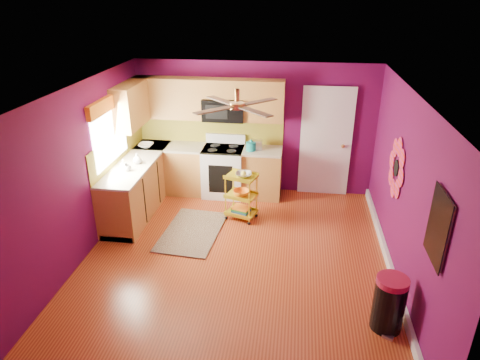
# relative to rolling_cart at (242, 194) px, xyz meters

# --- Properties ---
(ground) EXTENTS (5.00, 5.00, 0.00)m
(ground) POSITION_rel_rolling_cart_xyz_m (0.08, -1.24, -0.47)
(ground) COLOR maroon
(ground) RESTS_ON ground
(room_envelope) EXTENTS (4.54, 5.04, 2.52)m
(room_envelope) POSITION_rel_rolling_cart_xyz_m (0.10, -1.24, 1.17)
(room_envelope) COLOR #570A40
(room_envelope) RESTS_ON ground
(lower_cabinets) EXTENTS (2.81, 2.31, 0.94)m
(lower_cabinets) POSITION_rel_rolling_cart_xyz_m (-1.27, 0.58, -0.03)
(lower_cabinets) COLOR #9A642A
(lower_cabinets) RESTS_ON ground
(electric_range) EXTENTS (0.76, 0.66, 1.13)m
(electric_range) POSITION_rel_rolling_cart_xyz_m (-0.47, 0.93, 0.02)
(electric_range) COLOR white
(electric_range) RESTS_ON ground
(upper_cabinetry) EXTENTS (2.80, 2.30, 1.26)m
(upper_cabinetry) POSITION_rel_rolling_cart_xyz_m (-1.16, 0.93, 1.33)
(upper_cabinetry) COLOR #9A642A
(upper_cabinetry) RESTS_ON ground
(left_window) EXTENTS (0.08, 1.35, 1.08)m
(left_window) POSITION_rel_rolling_cart_xyz_m (-2.14, -0.19, 1.27)
(left_window) COLOR white
(left_window) RESTS_ON ground
(panel_door) EXTENTS (0.95, 0.11, 2.15)m
(panel_door) POSITION_rel_rolling_cart_xyz_m (1.43, 1.23, 0.56)
(panel_door) COLOR white
(panel_door) RESTS_ON ground
(right_wall_art) EXTENTS (0.04, 2.74, 1.04)m
(right_wall_art) POSITION_rel_rolling_cart_xyz_m (2.31, -1.58, 0.98)
(right_wall_art) COLOR black
(right_wall_art) RESTS_ON ground
(ceiling_fan) EXTENTS (1.01, 1.01, 0.26)m
(ceiling_fan) POSITION_rel_rolling_cart_xyz_m (0.08, -1.04, 1.83)
(ceiling_fan) COLOR #BF8C3F
(ceiling_fan) RESTS_ON ground
(shag_rug) EXTENTS (0.99, 1.50, 0.02)m
(shag_rug) POSITION_rel_rolling_cart_xyz_m (-0.75, -0.58, -0.45)
(shag_rug) COLOR black
(shag_rug) RESTS_ON ground
(rolling_cart) EXTENTS (0.59, 0.50, 0.91)m
(rolling_cart) POSITION_rel_rolling_cart_xyz_m (0.00, 0.00, 0.00)
(rolling_cart) COLOR gold
(rolling_cart) RESTS_ON ground
(trash_can) EXTENTS (0.48, 0.48, 0.70)m
(trash_can) POSITION_rel_rolling_cart_xyz_m (2.04, -2.38, -0.11)
(trash_can) COLOR black
(trash_can) RESTS_ON ground
(teal_kettle) EXTENTS (0.18, 0.18, 0.21)m
(teal_kettle) POSITION_rel_rolling_cart_xyz_m (0.06, 0.89, 0.56)
(teal_kettle) COLOR teal
(teal_kettle) RESTS_ON lower_cabinets
(toaster) EXTENTS (0.22, 0.15, 0.18)m
(toaster) POSITION_rel_rolling_cart_xyz_m (0.14, 0.97, 0.56)
(toaster) COLOR beige
(toaster) RESTS_ON lower_cabinets
(soap_bottle_a) EXTENTS (0.09, 0.09, 0.19)m
(soap_bottle_a) POSITION_rel_rolling_cart_xyz_m (-1.92, -0.33, 0.57)
(soap_bottle_a) COLOR #EA3F72
(soap_bottle_a) RESTS_ON lower_cabinets
(soap_bottle_b) EXTENTS (0.15, 0.15, 0.19)m
(soap_bottle_b) POSITION_rel_rolling_cart_xyz_m (-1.80, -0.02, 0.57)
(soap_bottle_b) COLOR white
(soap_bottle_b) RESTS_ON lower_cabinets
(counter_dish) EXTENTS (0.28, 0.28, 0.07)m
(counter_dish) POSITION_rel_rolling_cart_xyz_m (-1.93, 0.81, 0.51)
(counter_dish) COLOR white
(counter_dish) RESTS_ON lower_cabinets
(counter_cup) EXTENTS (0.12, 0.12, 0.10)m
(counter_cup) POSITION_rel_rolling_cart_xyz_m (-1.85, -0.34, 0.52)
(counter_cup) COLOR white
(counter_cup) RESTS_ON lower_cabinets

